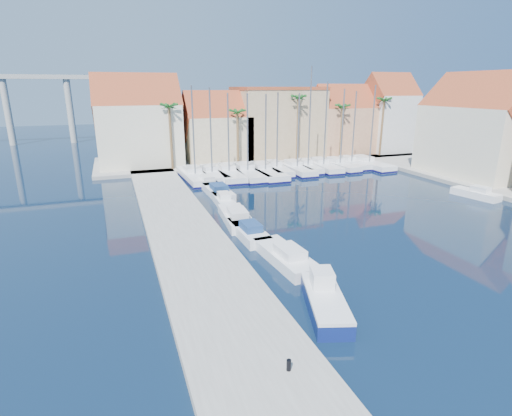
{
  "coord_description": "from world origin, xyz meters",
  "views": [
    {
      "loc": [
        -13.93,
        -16.28,
        11.98
      ],
      "look_at": [
        -3.98,
        11.5,
        3.0
      ],
      "focal_mm": 28.0,
      "sensor_mm": 36.0,
      "label": 1
    }
  ],
  "objects": [
    {
      "name": "ground",
      "position": [
        0.0,
        0.0,
        0.0
      ],
      "size": [
        260.0,
        260.0,
        0.0
      ],
      "primitive_type": "plane",
      "color": "black",
      "rests_on": "ground"
    },
    {
      "name": "quay_west",
      "position": [
        -9.0,
        13.5,
        0.25
      ],
      "size": [
        6.0,
        77.0,
        0.5
      ],
      "primitive_type": "cube",
      "color": "gray",
      "rests_on": "ground"
    },
    {
      "name": "shore_north",
      "position": [
        10.0,
        48.0,
        0.25
      ],
      "size": [
        54.0,
        16.0,
        0.5
      ],
      "primitive_type": "cube",
      "color": "gray",
      "rests_on": "ground"
    },
    {
      "name": "bollard",
      "position": [
        -7.86,
        -3.44,
        0.75
      ],
      "size": [
        0.2,
        0.2,
        0.51
      ],
      "primitive_type": "cylinder",
      "color": "black",
      "rests_on": "quay_west"
    },
    {
      "name": "fishing_boat",
      "position": [
        -3.67,
        1.02,
        0.66
      ],
      "size": [
        3.51,
        5.97,
        1.98
      ],
      "rotation": [
        0.0,
        0.0,
        -0.31
      ],
      "color": "navy",
      "rests_on": "ground"
    },
    {
      "name": "motorboat_west_0",
      "position": [
        -3.17,
        7.47,
        0.51
      ],
      "size": [
        2.64,
        6.84,
        1.4
      ],
      "rotation": [
        0.0,
        0.0,
        0.07
      ],
      "color": "white",
      "rests_on": "ground"
    },
    {
      "name": "motorboat_west_1",
      "position": [
        -4.0,
        13.23,
        0.51
      ],
      "size": [
        2.09,
        6.11,
        1.4
      ],
      "rotation": [
        0.0,
        0.0,
        0.02
      ],
      "color": "white",
      "rests_on": "ground"
    },
    {
      "name": "motorboat_west_2",
      "position": [
        -3.88,
        17.14,
        0.51
      ],
      "size": [
        2.83,
        7.16,
        1.4
      ],
      "rotation": [
        0.0,
        0.0,
        -0.09
      ],
      "color": "white",
      "rests_on": "ground"
    },
    {
      "name": "motorboat_west_3",
      "position": [
        -3.47,
        23.2,
        0.51
      ],
      "size": [
        1.9,
        5.23,
        1.4
      ],
      "rotation": [
        0.0,
        0.0,
        -0.05
      ],
      "color": "white",
      "rests_on": "ground"
    },
    {
      "name": "motorboat_west_4",
      "position": [
        -3.06,
        27.23,
        0.51
      ],
      "size": [
        2.42,
        7.22,
        1.4
      ],
      "rotation": [
        0.0,
        0.0,
        0.02
      ],
      "color": "white",
      "rests_on": "ground"
    },
    {
      "name": "motorboat_west_5",
      "position": [
        -3.27,
        32.15,
        0.51
      ],
      "size": [
        2.39,
        6.64,
        1.4
      ],
      "rotation": [
        0.0,
        0.0,
        0.05
      ],
      "color": "white",
      "rests_on": "ground"
    },
    {
      "name": "motorboat_east_1",
      "position": [
        24.02,
        16.17,
        0.51
      ],
      "size": [
        2.62,
        5.4,
        1.4
      ],
      "rotation": [
        0.0,
        0.0,
        0.19
      ],
      "color": "white",
      "rests_on": "ground"
    },
    {
      "name": "sailboat_0",
      "position": [
        -4.05,
        35.88,
        0.57
      ],
      "size": [
        3.27,
        10.99,
        12.17
      ],
      "rotation": [
        0.0,
        0.0,
        0.04
      ],
      "color": "white",
      "rests_on": "ground"
    },
    {
      "name": "sailboat_1",
      "position": [
        -1.69,
        36.16,
        0.58
      ],
      "size": [
        3.32,
        9.74,
        11.94
      ],
      "rotation": [
        0.0,
        0.0,
        0.08
      ],
      "color": "white",
      "rests_on": "ground"
    },
    {
      "name": "sailboat_2",
      "position": [
        0.73,
        36.02,
        0.56
      ],
      "size": [
        3.73,
        11.32,
        11.24
      ],
      "rotation": [
        0.0,
        0.0,
        -0.07
      ],
      "color": "white",
      "rests_on": "ground"
    },
    {
      "name": "sailboat_3",
      "position": [
        3.28,
        35.87,
        0.55
      ],
      "size": [
        3.37,
        11.83,
        11.18
      ],
      "rotation": [
        0.0,
        0.0,
        0.02
      ],
      "color": "white",
      "rests_on": "ground"
    },
    {
      "name": "sailboat_4",
      "position": [
        5.76,
        35.45,
        0.55
      ],
      "size": [
        3.14,
        11.74,
        11.09
      ],
      "rotation": [
        0.0,
        0.0,
        0.0
      ],
      "color": "white",
      "rests_on": "ground"
    },
    {
      "name": "sailboat_5",
      "position": [
        8.01,
        36.49,
        0.58
      ],
      "size": [
        3.11,
        9.6,
        11.26
      ],
      "rotation": [
        0.0,
        0.0,
        -0.06
      ],
      "color": "white",
      "rests_on": "ground"
    },
    {
      "name": "sailboat_6",
      "position": [
        10.87,
        35.79,
        0.57
      ],
      "size": [
        2.62,
        9.64,
        11.15
      ],
      "rotation": [
        0.0,
        0.0,
        -0.01
      ],
      "color": "white",
      "rests_on": "ground"
    },
    {
      "name": "sailboat_7",
      "position": [
        12.93,
        36.27,
        0.67
      ],
      "size": [
        2.78,
        8.25,
        14.74
      ],
      "rotation": [
        0.0,
        0.0,
        -0.08
      ],
      "color": "white",
      "rests_on": "ground"
    },
    {
      "name": "sailboat_8",
      "position": [
        15.46,
        36.26,
        0.59
      ],
      "size": [
        3.03,
        9.81,
        12.68
      ],
      "rotation": [
        0.0,
        0.0,
        -0.05
      ],
      "color": "white",
      "rests_on": "ground"
    },
    {
      "name": "sailboat_9",
      "position": [
        18.09,
        36.01,
        0.59
      ],
      "size": [
        2.98,
        9.06,
        11.72
      ],
      "rotation": [
        0.0,
        0.0,
        0.07
      ],
      "color": "white",
      "rests_on": "ground"
    },
    {
      "name": "sailboat_10",
      "position": [
        20.52,
        36.57,
        0.6
      ],
      "size": [
        2.49,
        8.34,
        11.37
      ],
      "rotation": [
        0.0,
        0.0,
        0.04
      ],
      "color": "white",
      "rests_on": "ground"
    },
    {
      "name": "sailboat_11",
      "position": [
        22.96,
        35.62,
        0.57
      ],
      "size": [
        3.27,
        10.75,
        12.24
      ],
      "rotation": [
        0.0,
        0.0,
        0.04
      ],
      "color": "white",
      "rests_on": "ground"
    },
    {
      "name": "building_0",
      "position": [
        -10.0,
        47.0,
        6.52
      ],
      "size": [
        12.3,
        9.0,
        13.5
      ],
      "color": "beige",
      "rests_on": "shore_north"
    },
    {
      "name": "building_1",
      "position": [
        2.0,
        47.0,
        5.3
      ],
      "size": [
        10.3,
        8.0,
        11.0
      ],
      "color": "tan",
      "rests_on": "shore_north"
    },
    {
      "name": "building_2",
      "position": [
        13.0,
        48.0,
        6.26
      ],
      "size": [
        14.2,
        10.2,
        11.5
      ],
      "color": "tan",
      "rests_on": "shore_north"
    },
    {
      "name": "building_3",
      "position": [
        25.0,
        47.0,
        5.86
      ],
      "size": [
        10.3,
        8.0,
        12.0
      ],
      "color": "tan",
      "rests_on": "shore_north"
    },
    {
      "name": "building_4",
      "position": [
        34.0,
        46.0,
        6.97
      ],
      "size": [
        8.3,
        8.0,
        14.0
      ],
      "color": "silver",
      "rests_on": "shore_north"
    },
    {
      "name": "building_6",
      "position": [
        32.0,
        24.0,
        6.52
      ],
      "size": [
        9.0,
        14.3,
        13.5
      ],
      "color": "beige",
      "rests_on": "shore_east"
    },
    {
      "name": "palm_0",
      "position": [
        -6.0,
        42.0,
        9.08
      ],
      "size": [
        2.6,
        2.6,
        10.15
      ],
      "color": "brown",
      "rests_on": "shore_north"
    },
    {
      "name": "palm_1",
      "position": [
        4.0,
        42.0,
        8.14
      ],
      "size": [
        2.6,
        2.6,
        9.15
      ],
      "color": "brown",
      "rests_on": "shore_north"
    },
    {
      "name": "palm_2",
      "position": [
        14.0,
        42.0,
        10.02
      ],
      "size": [
        2.6,
        2.6,
        11.15
      ],
      "color": "brown",
      "rests_on": "shore_north"
    },
    {
      "name": "palm_3",
      "position": [
        22.0,
        42.0,
        8.61
      ],
      "size": [
        2.6,
        2.6,
        9.65
      ],
      "color": "brown",
      "rests_on": "shore_north"
    },
    {
      "name": "palm_4",
      "position": [
        30.0,
        42.0,
        9.55
      ],
      "size": [
        2.6,
        2.6,
        10.65
      ],
      "color": "brown",
      "rests_on": "shore_north"
    }
  ]
}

